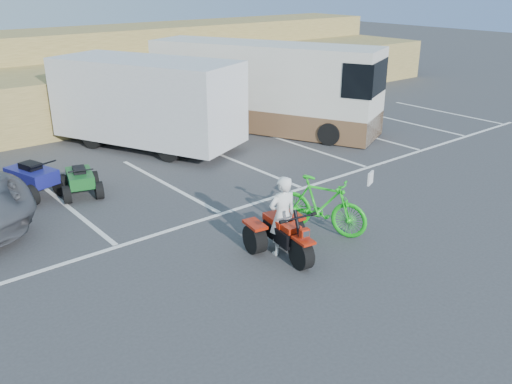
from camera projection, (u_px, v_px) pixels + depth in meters
ground at (289, 250)px, 11.29m from camera, size 100.00×100.00×0.00m
parking_stripes at (211, 186)px, 14.73m from camera, size 28.00×5.16×0.01m
grass_embankment at (32, 80)px, 21.92m from camera, size 40.00×8.50×3.10m
red_trike_atv at (286, 256)px, 11.05m from camera, size 1.48×1.81×1.06m
rider at (282, 216)px, 10.87m from camera, size 0.67×0.50×1.68m
green_dirt_bike at (321, 205)px, 11.90m from camera, size 1.34×2.19×1.27m
cargo_trailer at (147, 100)px, 17.67m from camera, size 4.75×6.65×2.88m
rv_motorhome at (263, 93)px, 19.98m from camera, size 5.52×8.66×3.07m
quad_atv_blue at (35, 196)px, 14.10m from camera, size 1.55×1.82×1.01m
quad_atv_green at (82, 195)px, 14.16m from camera, size 1.30×1.53×0.86m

